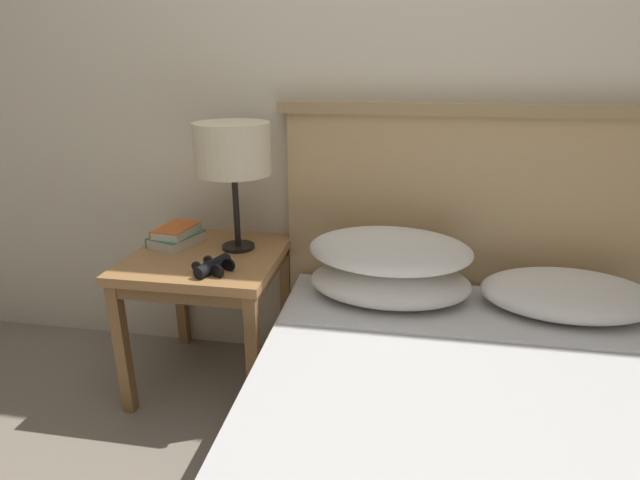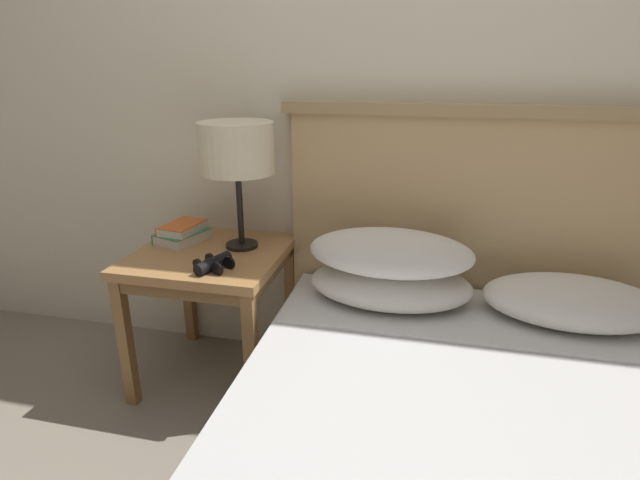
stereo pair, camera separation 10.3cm
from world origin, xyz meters
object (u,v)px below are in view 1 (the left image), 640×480
(bed, at_px, (492,477))
(binoculars_pair, at_px, (213,266))
(book_stacked_on_top, at_px, (176,230))
(nightstand, at_px, (208,271))
(table_lamp, at_px, (233,151))
(book_on_nightstand, at_px, (176,239))

(bed, distance_m, binoculars_pair, 1.10)
(book_stacked_on_top, bearing_deg, nightstand, -27.24)
(table_lamp, relative_size, book_stacked_on_top, 2.43)
(table_lamp, bearing_deg, bed, -38.45)
(nightstand, distance_m, bed, 1.23)
(bed, bearing_deg, table_lamp, 141.55)
(nightstand, xyz_separation_m, binoculars_pair, (0.09, -0.17, 0.10))
(bed, height_order, binoculars_pair, bed)
(book_on_nightstand, relative_size, binoculars_pair, 1.44)
(nightstand, relative_size, book_on_nightstand, 2.44)
(table_lamp, xyz_separation_m, book_stacked_on_top, (-0.27, 0.01, -0.33))
(nightstand, relative_size, binoculars_pair, 3.52)
(bed, relative_size, binoculars_pair, 12.58)
(binoculars_pair, bearing_deg, book_on_nightstand, 135.55)
(nightstand, bearing_deg, table_lamp, 34.11)
(bed, xyz_separation_m, binoculars_pair, (-0.93, 0.48, 0.34))
(table_lamp, distance_m, book_on_nightstand, 0.46)
(book_on_nightstand, bearing_deg, binoculars_pair, -44.45)
(binoculars_pair, bearing_deg, book_stacked_on_top, 135.24)
(nightstand, relative_size, book_stacked_on_top, 2.83)
(book_on_nightstand, xyz_separation_m, binoculars_pair, (0.26, -0.25, 0.00))
(bed, distance_m, book_stacked_on_top, 1.44)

